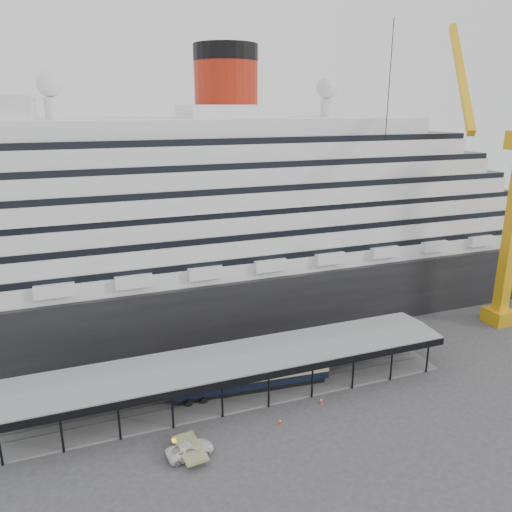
% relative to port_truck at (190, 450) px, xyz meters
% --- Properties ---
extents(ground, '(200.00, 200.00, 0.00)m').
position_rel_port_truck_xyz_m(ground, '(7.99, 4.30, -0.68)').
color(ground, '#3A3A3C').
rests_on(ground, ground).
extents(cruise_ship, '(130.00, 30.00, 43.90)m').
position_rel_port_truck_xyz_m(cruise_ship, '(8.04, 36.30, 17.67)').
color(cruise_ship, black).
rests_on(cruise_ship, ground).
extents(platform_canopy, '(56.00, 9.18, 5.30)m').
position_rel_port_truck_xyz_m(platform_canopy, '(7.99, 9.30, 1.68)').
color(platform_canopy, slate).
rests_on(platform_canopy, ground).
extents(crane_yellow, '(23.83, 18.78, 47.60)m').
position_rel_port_truck_xyz_m(crane_yellow, '(55.06, 14.84, 19.27)').
color(crane_yellow, gold).
rests_on(crane_yellow, ground).
extents(port_truck, '(5.13, 2.76, 1.37)m').
position_rel_port_truck_xyz_m(port_truck, '(0.00, 0.00, 0.00)').
color(port_truck, white).
rests_on(port_truck, ground).
extents(pullman_carriage, '(20.55, 4.29, 20.03)m').
position_rel_port_truck_xyz_m(pullman_carriage, '(10.03, 9.30, 1.77)').
color(pullman_carriage, black).
rests_on(pullman_carriage, ground).
extents(traffic_cone_left, '(0.48, 0.48, 0.75)m').
position_rel_port_truck_xyz_m(traffic_cone_left, '(-0.35, 2.97, -0.31)').
color(traffic_cone_left, '#F6510D').
rests_on(traffic_cone_left, ground).
extents(traffic_cone_mid, '(0.45, 0.45, 0.67)m').
position_rel_port_truck_xyz_m(traffic_cone_mid, '(10.84, 1.64, -0.35)').
color(traffic_cone_mid, red).
rests_on(traffic_cone_mid, ground).
extents(traffic_cone_right, '(0.43, 0.43, 0.80)m').
position_rel_port_truck_xyz_m(traffic_cone_right, '(17.11, 3.58, -0.29)').
color(traffic_cone_right, red).
rests_on(traffic_cone_right, ground).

